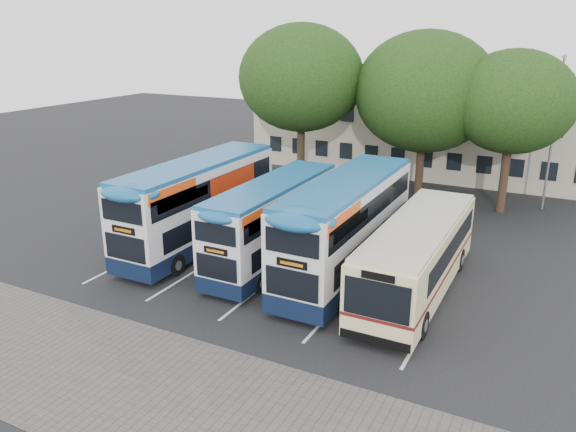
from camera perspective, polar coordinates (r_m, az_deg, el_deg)
The scene contains 12 objects.
ground at distance 20.31m, azimuth 2.79°, elevation -12.33°, with size 120.00×120.00×0.00m, color black.
paving_strip at distance 17.61m, azimuth -10.66°, elevation -18.02°, with size 40.00×6.00×0.01m, color #595654.
bay_lines at distance 25.77m, azimuth -0.19°, elevation -5.30°, with size 14.12×11.00×0.01m.
depot_building at distance 44.11m, azimuth 17.74°, elevation 8.15°, with size 32.40×8.40×6.20m.
lamp_post at distance 36.31m, azimuth 25.43°, elevation 8.30°, with size 0.25×1.05×9.06m.
tree_left at distance 36.53m, azimuth 1.37°, elevation 13.83°, with size 7.95×7.95×10.84m.
tree_mid at distance 35.93m, azimuth 13.79°, elevation 12.15°, with size 8.64×8.64×10.44m.
tree_right at distance 34.66m, azimuth 21.93°, elevation 10.69°, with size 6.89×6.89×9.43m.
bus_dd_left at distance 27.92m, azimuth -9.01°, elevation 1.61°, with size 2.54×10.48×4.37m.
bus_dd_mid at distance 25.65m, azimuth -1.45°, elevation -0.31°, with size 2.26×9.33×3.89m.
bus_dd_right at distance 24.39m, azimuth 6.00°, elevation -0.74°, with size 2.54×10.49×4.37m.
bus_single at distance 23.50m, azimuth 13.08°, elevation -3.61°, with size 2.63×10.35×3.09m.
Camera 1 is at (7.11, -15.94, 10.38)m, focal length 35.00 mm.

